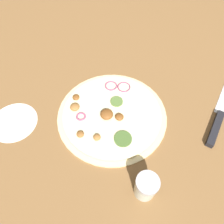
# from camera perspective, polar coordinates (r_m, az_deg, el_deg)

# --- Properties ---
(ground_plane) EXTENTS (3.00, 3.00, 0.00)m
(ground_plane) POSITION_cam_1_polar(r_m,az_deg,el_deg) (0.67, 0.00, -0.91)
(ground_plane) COLOR brown
(pizza) EXTENTS (0.33, 0.33, 0.03)m
(pizza) POSITION_cam_1_polar(r_m,az_deg,el_deg) (0.67, -0.16, -0.56)
(pizza) COLOR beige
(pizza) RESTS_ON ground_plane
(knife) EXTENTS (0.33, 0.05, 0.02)m
(knife) POSITION_cam_1_polar(r_m,az_deg,el_deg) (0.74, 26.22, -1.14)
(knife) COLOR silver
(knife) RESTS_ON ground_plane
(spice_jar) EXTENTS (0.06, 0.06, 0.08)m
(spice_jar) POSITION_cam_1_polar(r_m,az_deg,el_deg) (0.55, 8.86, -18.69)
(spice_jar) COLOR silver
(spice_jar) RESTS_ON ground_plane
(flour_patch) EXTENTS (0.14, 0.14, 0.00)m
(flour_patch) POSITION_cam_1_polar(r_m,az_deg,el_deg) (0.72, -24.24, -2.40)
(flour_patch) COLOR white
(flour_patch) RESTS_ON ground_plane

